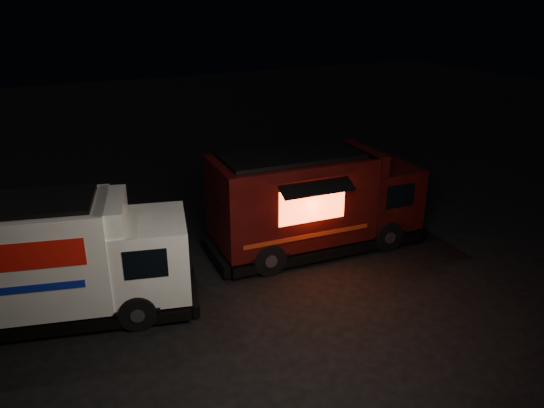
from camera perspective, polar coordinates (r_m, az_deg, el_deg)
The scene contains 3 objects.
ground at distance 14.29m, azimuth -1.29°, elevation -9.74°, with size 80.00×80.00×0.00m, color black.
white_truck at distance 13.78m, azimuth -22.62°, elevation -5.53°, with size 6.77×2.31×3.07m, color white, non-canonical shape.
red_truck at distance 16.30m, azimuth 4.84°, elevation 0.47°, with size 6.78×2.49×3.15m, color #3D0C0B, non-canonical shape.
Camera 1 is at (-5.32, -10.98, 7.44)m, focal length 35.00 mm.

